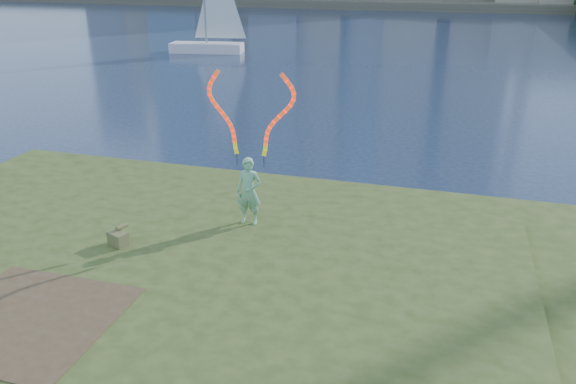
% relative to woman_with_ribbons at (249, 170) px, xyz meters
% --- Properties ---
extents(ground, '(320.00, 320.00, 0.00)m').
position_rel_woman_with_ribbons_xyz_m(ground, '(-0.38, -1.81, -2.20)').
color(ground, '#192640').
rests_on(ground, ground).
extents(grassy_knoll, '(20.00, 18.00, 0.80)m').
position_rel_woman_with_ribbons_xyz_m(grassy_knoll, '(-0.38, -4.11, -1.86)').
color(grassy_knoll, '#354418').
rests_on(grassy_knoll, ground).
extents(dirt_patch, '(3.20, 3.00, 0.02)m').
position_rel_woman_with_ribbons_xyz_m(dirt_patch, '(-2.58, -5.01, -1.39)').
color(dirt_patch, '#47331E').
rests_on(dirt_patch, grassy_knoll).
extents(woman_with_ribbons, '(2.08, 0.43, 4.08)m').
position_rel_woman_with_ribbons_xyz_m(woman_with_ribbons, '(0.00, 0.00, 0.00)').
color(woman_with_ribbons, '#1D7F37').
rests_on(woman_with_ribbons, grassy_knoll).
extents(canvas_bag, '(0.52, 0.59, 0.42)m').
position_rel_woman_with_ribbons_xyz_m(canvas_bag, '(-2.52, -1.97, -1.23)').
color(canvas_bag, brown).
rests_on(canvas_bag, grassy_knoll).
extents(sailboat, '(6.16, 2.71, 9.24)m').
position_rel_woman_with_ribbons_xyz_m(sailboat, '(-14.14, 30.24, -0.61)').
color(sailboat, silver).
rests_on(sailboat, ground).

